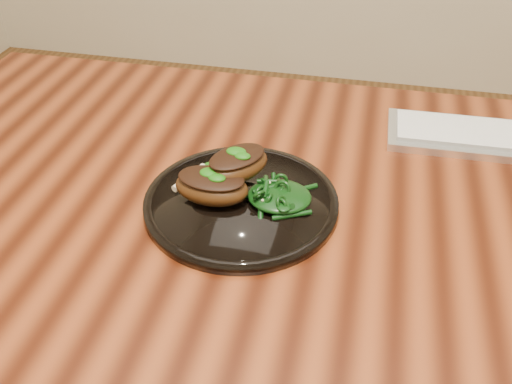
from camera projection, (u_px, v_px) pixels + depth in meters
desk at (353, 251)px, 0.87m from camera, size 1.60×0.80×0.75m
plate at (241, 202)px, 0.82m from camera, size 0.28×0.28×0.02m
lamb_chop_front at (211, 186)px, 0.80m from camera, size 0.12×0.08×0.05m
lamb_chop_back at (237, 164)px, 0.82m from camera, size 0.11×0.12×0.04m
herb_smear at (228, 171)px, 0.87m from camera, size 0.09×0.06×0.01m
greens_heap at (280, 193)px, 0.80m from camera, size 0.09×0.09×0.03m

